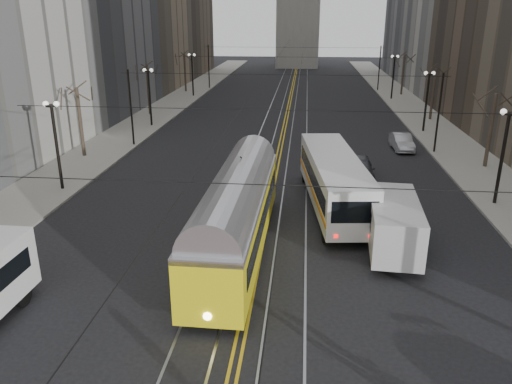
% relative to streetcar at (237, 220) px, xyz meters
% --- Properties ---
extents(sidewalk_left, '(5.00, 140.00, 0.15)m').
position_rel_streetcar_xyz_m(sidewalk_left, '(-13.97, 34.77, -1.57)').
color(sidewalk_left, gray).
rests_on(sidewalk_left, ground).
extents(sidewalk_right, '(5.00, 140.00, 0.15)m').
position_rel_streetcar_xyz_m(sidewalk_right, '(16.03, 34.77, -1.57)').
color(sidewalk_right, gray).
rests_on(sidewalk_right, ground).
extents(streetcar_rails, '(4.80, 130.00, 0.02)m').
position_rel_streetcar_xyz_m(streetcar_rails, '(1.03, 34.77, -1.64)').
color(streetcar_rails, gray).
rests_on(streetcar_rails, ground).
extents(centre_lines, '(0.42, 130.00, 0.01)m').
position_rel_streetcar_xyz_m(centre_lines, '(1.03, 34.77, -1.64)').
color(centre_lines, gold).
rests_on(centre_lines, ground).
extents(lamp_posts, '(27.60, 57.20, 5.60)m').
position_rel_streetcar_xyz_m(lamp_posts, '(1.03, 18.52, 1.16)').
color(lamp_posts, black).
rests_on(lamp_posts, ground).
extents(street_trees, '(31.68, 53.28, 5.60)m').
position_rel_streetcar_xyz_m(street_trees, '(1.03, 25.02, 1.16)').
color(street_trees, '#382D23').
rests_on(street_trees, ground).
extents(trolley_wires, '(25.96, 120.00, 6.60)m').
position_rel_streetcar_xyz_m(trolley_wires, '(1.03, 24.60, 2.13)').
color(trolley_wires, black).
rests_on(trolley_wires, ground).
extents(streetcar, '(2.85, 14.00, 3.29)m').
position_rel_streetcar_xyz_m(streetcar, '(0.00, 0.00, 0.00)').
color(streetcar, yellow).
rests_on(streetcar, ground).
extents(rear_bus, '(3.99, 12.29, 3.15)m').
position_rel_streetcar_xyz_m(rear_bus, '(4.90, 6.42, -0.07)').
color(rear_bus, silver).
rests_on(rear_bus, ground).
extents(cargo_van, '(2.64, 5.99, 2.59)m').
position_rel_streetcar_xyz_m(cargo_van, '(7.49, 0.71, -0.35)').
color(cargo_van, silver).
rests_on(cargo_van, ground).
extents(sedan_grey, '(2.16, 4.99, 1.68)m').
position_rel_streetcar_xyz_m(sedan_grey, '(6.95, 11.77, -0.81)').
color(sedan_grey, '#404148').
rests_on(sedan_grey, ground).
extents(sedan_silver, '(1.62, 4.22, 1.37)m').
position_rel_streetcar_xyz_m(sedan_silver, '(11.41, 20.73, -0.96)').
color(sedan_silver, '#ABADB3').
rests_on(sedan_silver, ground).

